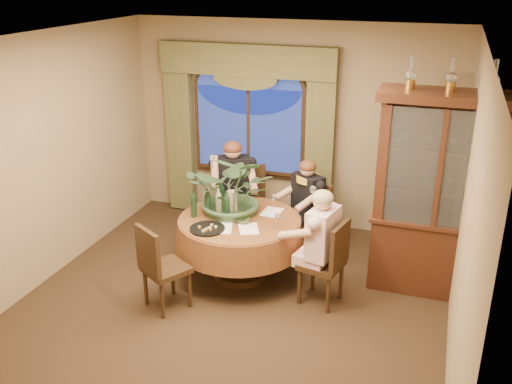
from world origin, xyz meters
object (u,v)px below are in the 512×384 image
(person_scarf, at_px, (308,207))
(centerpiece_plant, at_px, (234,160))
(stoneware_vase, at_px, (232,202))
(wine_bottle_4, at_px, (208,202))
(chair_right, at_px, (321,262))
(wine_bottle_2, at_px, (218,202))
(person_pink, at_px, (322,248))
(china_cabinet, at_px, (437,196))
(chair_front_left, at_px, (166,267))
(wine_bottle_1, at_px, (207,195))
(dining_table, at_px, (240,248))
(wine_bottle_0, at_px, (194,203))
(oil_lamp_center, at_px, (452,75))
(olive_bowl, at_px, (243,221))
(wine_bottle_3, at_px, (227,205))
(oil_lamp_left, at_px, (411,72))
(chair_back_right, at_px, (307,221))
(oil_lamp_right, at_px, (495,77))
(person_back, at_px, (233,191))
(wine_bottle_5, at_px, (222,195))
(chair_back, at_px, (249,204))

(person_scarf, height_order, centerpiece_plant, centerpiece_plant)
(stoneware_vase, distance_m, wine_bottle_4, 0.29)
(chair_right, relative_size, wine_bottle_2, 2.91)
(person_pink, height_order, stoneware_vase, person_pink)
(china_cabinet, xyz_separation_m, chair_right, (-1.09, -0.66, -0.65))
(chair_front_left, height_order, wine_bottle_1, wine_bottle_1)
(chair_front_left, xyz_separation_m, wine_bottle_2, (0.25, 0.87, 0.44))
(dining_table, xyz_separation_m, chair_front_left, (-0.52, -0.85, 0.10))
(dining_table, bearing_deg, wine_bottle_0, -166.51)
(oil_lamp_center, relative_size, chair_front_left, 0.35)
(person_scarf, xyz_separation_m, centerpiece_plant, (-0.71, -0.69, 0.76))
(person_pink, height_order, olive_bowl, person_pink)
(chair_right, xyz_separation_m, centerpiece_plant, (-1.13, 0.38, 0.91))
(person_pink, height_order, wine_bottle_3, person_pink)
(oil_lamp_left, bearing_deg, chair_back_right, 163.71)
(olive_bowl, bearing_deg, oil_lamp_right, 12.33)
(person_back, height_order, wine_bottle_5, person_back)
(stoneware_vase, bearing_deg, person_scarf, 44.29)
(oil_lamp_center, xyz_separation_m, wine_bottle_5, (-2.41, -0.20, -1.52))
(person_pink, bearing_deg, chair_back, 57.93)
(wine_bottle_0, bearing_deg, chair_back_right, 37.81)
(china_cabinet, bearing_deg, centerpiece_plant, -172.92)
(oil_lamp_center, bearing_deg, wine_bottle_1, -173.77)
(wine_bottle_0, bearing_deg, wine_bottle_5, 59.55)
(wine_bottle_1, height_order, wine_bottle_3, same)
(wine_bottle_1, height_order, wine_bottle_4, same)
(chair_back, height_order, wine_bottle_1, wine_bottle_1)
(chair_back, bearing_deg, dining_table, 90.00)
(chair_front_left, relative_size, person_pink, 0.73)
(chair_back, height_order, person_scarf, person_scarf)
(wine_bottle_3, height_order, wine_bottle_4, same)
(wine_bottle_2, relative_size, wine_bottle_3, 1.00)
(chair_front_left, xyz_separation_m, centerpiece_plant, (0.40, 1.00, 0.91))
(dining_table, height_order, person_pink, person_pink)
(chair_front_left, height_order, centerpiece_plant, centerpiece_plant)
(oil_lamp_right, distance_m, stoneware_vase, 3.08)
(oil_lamp_left, relative_size, person_scarf, 0.27)
(oil_lamp_left, bearing_deg, dining_table, -165.86)
(person_back, bearing_deg, wine_bottle_0, 59.60)
(person_back, distance_m, centerpiece_plant, 1.06)
(person_back, xyz_separation_m, stoneware_vase, (0.28, -0.76, 0.19))
(oil_lamp_left, xyz_separation_m, person_scarf, (-1.12, 0.42, -1.81))
(chair_back_right, bearing_deg, oil_lamp_left, -157.00)
(chair_back, relative_size, centerpiece_plant, 0.85)
(oil_lamp_right, bearing_deg, chair_right, -156.12)
(china_cabinet, height_order, chair_back, china_cabinet)
(oil_lamp_right, xyz_separation_m, stoneware_vase, (-2.64, -0.30, -1.55))
(person_scarf, bearing_deg, oil_lamp_left, -165.43)
(wine_bottle_0, bearing_deg, china_cabinet, 11.95)
(person_pink, distance_m, centerpiece_plant, 1.41)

